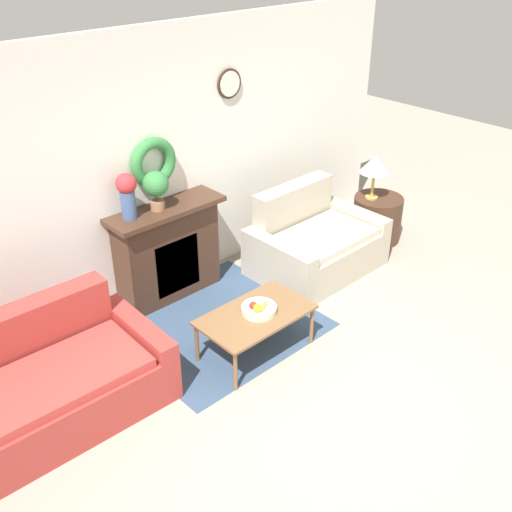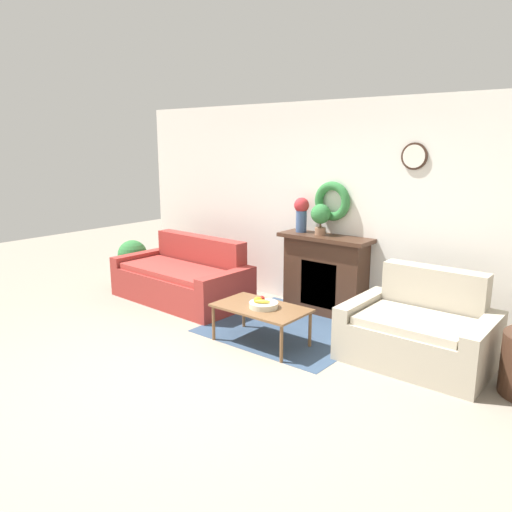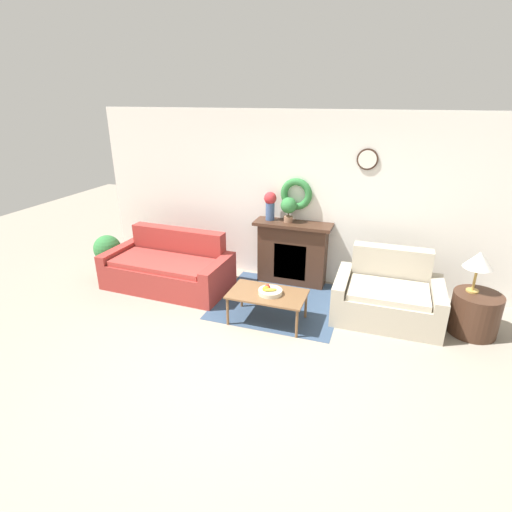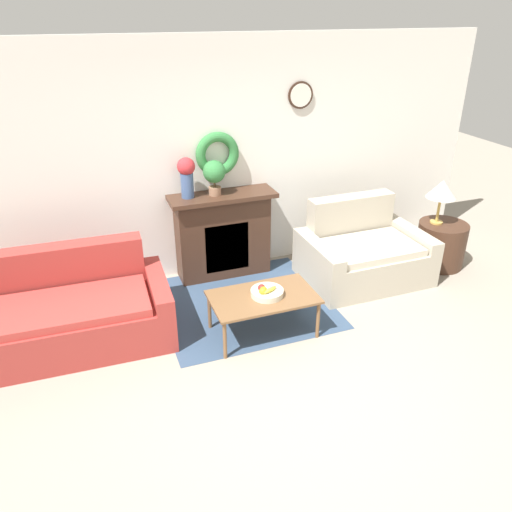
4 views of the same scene
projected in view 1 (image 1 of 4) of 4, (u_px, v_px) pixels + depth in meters
name	position (u px, v px, depth m)	size (l,w,h in m)	color
ground_plane	(350.00, 418.00, 4.84)	(16.00, 16.00, 0.00)	gray
floor_rug	(216.00, 323.00, 5.94)	(1.80, 1.70, 0.01)	#334760
wall_back	(148.00, 170.00, 5.86)	(6.80, 0.17, 2.70)	white
fireplace	(168.00, 251.00, 6.15)	(1.23, 0.41, 1.03)	#42281C
couch_left	(38.00, 390.00, 4.68)	(2.00, 1.04, 0.87)	#9E332D
loveseat_right	(314.00, 243.00, 6.74)	(1.42, 1.00, 0.91)	#B2A893
coffee_table	(255.00, 317.00, 5.38)	(1.03, 0.60, 0.42)	brown
fruit_bowl	(259.00, 309.00, 5.36)	(0.32, 0.32, 0.12)	beige
side_table_by_loveseat	(377.00, 218.00, 7.36)	(0.60, 0.60, 0.56)	#42281C
table_lamp	(375.00, 165.00, 7.00)	(0.35, 0.35, 0.54)	#B28E42
vase_on_mantel_left	(127.00, 192.00, 5.54)	(0.20, 0.20, 0.45)	#3D5684
potted_plant_on_mantel	(156.00, 186.00, 5.72)	(0.25, 0.25, 0.40)	#8E664C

